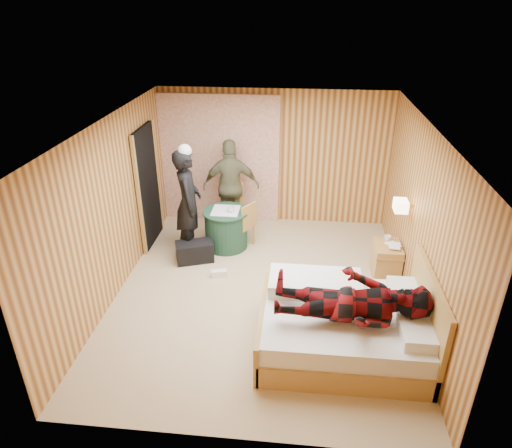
# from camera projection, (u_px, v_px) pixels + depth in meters

# --- Properties ---
(floor) EXTENTS (4.20, 5.00, 0.01)m
(floor) POSITION_uv_depth(u_px,v_px,m) (261.00, 293.00, 6.74)
(floor) COLOR tan
(floor) RESTS_ON ground
(ceiling) EXTENTS (4.20, 5.00, 0.01)m
(ceiling) POSITION_uv_depth(u_px,v_px,m) (262.00, 125.00, 5.61)
(ceiling) COLOR white
(ceiling) RESTS_ON wall_back
(wall_back) EXTENTS (4.20, 0.02, 2.50)m
(wall_back) POSITION_uv_depth(u_px,v_px,m) (274.00, 158.00, 8.40)
(wall_back) COLOR tan
(wall_back) RESTS_ON floor
(wall_left) EXTENTS (0.02, 5.00, 2.50)m
(wall_left) POSITION_uv_depth(u_px,v_px,m) (112.00, 210.00, 6.37)
(wall_left) COLOR tan
(wall_left) RESTS_ON floor
(wall_right) EXTENTS (0.02, 5.00, 2.50)m
(wall_right) POSITION_uv_depth(u_px,v_px,m) (420.00, 224.00, 5.98)
(wall_right) COLOR tan
(wall_right) RESTS_ON floor
(curtain) EXTENTS (2.20, 0.08, 2.40)m
(curtain) POSITION_uv_depth(u_px,v_px,m) (220.00, 160.00, 8.45)
(curtain) COLOR beige
(curtain) RESTS_ON floor
(doorway) EXTENTS (0.06, 0.90, 2.05)m
(doorway) POSITION_uv_depth(u_px,v_px,m) (148.00, 187.00, 7.71)
(doorway) COLOR black
(doorway) RESTS_ON floor
(wall_lamp) EXTENTS (0.26, 0.24, 0.16)m
(wall_lamp) POSITION_uv_depth(u_px,v_px,m) (401.00, 206.00, 6.38)
(wall_lamp) COLOR gold
(wall_lamp) RESTS_ON wall_right
(bed) EXTENTS (2.00, 1.57, 1.08)m
(bed) POSITION_uv_depth(u_px,v_px,m) (344.00, 325.00, 5.59)
(bed) COLOR tan
(bed) RESTS_ON floor
(nightstand) EXTENTS (0.41, 0.56, 0.54)m
(nightstand) POSITION_uv_depth(u_px,v_px,m) (386.00, 260.00, 7.03)
(nightstand) COLOR tan
(nightstand) RESTS_ON floor
(round_table) EXTENTS (0.78, 0.78, 0.69)m
(round_table) POSITION_uv_depth(u_px,v_px,m) (226.00, 228.00, 7.83)
(round_table) COLOR #214832
(round_table) RESTS_ON floor
(chair_far) EXTENTS (0.44, 0.44, 0.93)m
(chair_far) POSITION_uv_depth(u_px,v_px,m) (231.00, 203.00, 8.30)
(chair_far) COLOR tan
(chair_far) RESTS_ON floor
(chair_near) EXTENTS (0.51, 0.51, 0.82)m
(chair_near) POSITION_uv_depth(u_px,v_px,m) (245.00, 222.00, 7.77)
(chair_near) COLOR tan
(chair_near) RESTS_ON floor
(duffel_bag) EXTENTS (0.67, 0.50, 0.34)m
(duffel_bag) POSITION_uv_depth(u_px,v_px,m) (195.00, 252.00, 7.48)
(duffel_bag) COLOR black
(duffel_bag) RESTS_ON floor
(sneaker_left) EXTENTS (0.27, 0.11, 0.12)m
(sneaker_left) POSITION_uv_depth(u_px,v_px,m) (216.00, 246.00, 7.87)
(sneaker_left) COLOR silver
(sneaker_left) RESTS_ON floor
(sneaker_right) EXTENTS (0.26, 0.15, 0.11)m
(sneaker_right) POSITION_uv_depth(u_px,v_px,m) (219.00, 273.00, 7.10)
(sneaker_right) COLOR silver
(sneaker_right) RESTS_ON floor
(woman_standing) EXTENTS (0.57, 0.74, 1.81)m
(woman_standing) POSITION_uv_depth(u_px,v_px,m) (188.00, 203.00, 7.43)
(woman_standing) COLOR black
(woman_standing) RESTS_ON floor
(man_at_table) EXTENTS (1.06, 0.55, 1.72)m
(man_at_table) POSITION_uv_depth(u_px,v_px,m) (231.00, 186.00, 8.18)
(man_at_table) COLOR brown
(man_at_table) RESTS_ON floor
(man_on_bed) EXTENTS (0.86, 0.67, 1.77)m
(man_on_bed) POSITION_uv_depth(u_px,v_px,m) (353.00, 292.00, 5.09)
(man_on_bed) COLOR #61090B
(man_on_bed) RESTS_ON bed
(book_lower) EXTENTS (0.26, 0.28, 0.02)m
(book_lower) POSITION_uv_depth(u_px,v_px,m) (389.00, 246.00, 6.86)
(book_lower) COLOR silver
(book_lower) RESTS_ON nightstand
(book_upper) EXTENTS (0.21, 0.25, 0.02)m
(book_upper) POSITION_uv_depth(u_px,v_px,m) (389.00, 245.00, 6.85)
(book_upper) COLOR silver
(book_upper) RESTS_ON nightstand
(cup_nightstand) EXTENTS (0.13, 0.13, 0.09)m
(cup_nightstand) POSITION_uv_depth(u_px,v_px,m) (387.00, 238.00, 7.01)
(cup_nightstand) COLOR silver
(cup_nightstand) RESTS_ON nightstand
(cup_table) EXTENTS (0.15, 0.15, 0.10)m
(cup_table) POSITION_uv_depth(u_px,v_px,m) (231.00, 209.00, 7.60)
(cup_table) COLOR silver
(cup_table) RESTS_ON round_table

